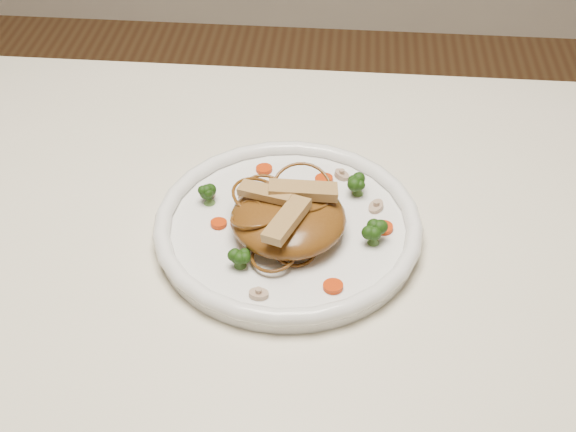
{
  "coord_description": "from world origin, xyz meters",
  "views": [
    {
      "loc": [
        0.1,
        -0.63,
        1.35
      ],
      "look_at": [
        0.04,
        0.02,
        0.78
      ],
      "focal_mm": 47.3,
      "sensor_mm": 36.0,
      "label": 1
    }
  ],
  "objects": [
    {
      "name": "chicken_b",
      "position": [
        0.02,
        0.02,
        0.81
      ],
      "size": [
        0.07,
        0.04,
        0.01
      ],
      "primitive_type": "cube",
      "rotation": [
        0.0,
        0.0,
        2.82
      ],
      "color": "tan",
      "rests_on": "noodle_mound"
    },
    {
      "name": "plate",
      "position": [
        0.04,
        0.02,
        0.76
      ],
      "size": [
        0.38,
        0.38,
        0.02
      ],
      "primitive_type": "cylinder",
      "rotation": [
        0.0,
        0.0,
        -0.29
      ],
      "color": "white",
      "rests_on": "table"
    },
    {
      "name": "table",
      "position": [
        0.0,
        0.0,
        0.65
      ],
      "size": [
        1.2,
        0.8,
        0.75
      ],
      "color": "beige",
      "rests_on": "ground"
    },
    {
      "name": "carrot_3",
      "position": [
        0.0,
        0.12,
        0.77
      ],
      "size": [
        0.03,
        0.03,
        0.0
      ],
      "primitive_type": "cylinder",
      "rotation": [
        0.0,
        0.0,
        0.36
      ],
      "color": "#C03307",
      "rests_on": "plate"
    },
    {
      "name": "broccoli_1",
      "position": [
        -0.05,
        0.05,
        0.78
      ],
      "size": [
        0.03,
        0.03,
        0.03
      ],
      "primitive_type": null,
      "rotation": [
        0.0,
        0.0,
        -0.41
      ],
      "color": "#1B3D0C",
      "rests_on": "plate"
    },
    {
      "name": "carrot_1",
      "position": [
        -0.04,
        0.01,
        0.77
      ],
      "size": [
        0.02,
        0.02,
        0.0
      ],
      "primitive_type": "cylinder",
      "rotation": [
        0.0,
        0.0,
        -0.1
      ],
      "color": "#C03307",
      "rests_on": "plate"
    },
    {
      "name": "carrot_4",
      "position": [
        0.1,
        -0.08,
        0.77
      ],
      "size": [
        0.03,
        0.03,
        0.0
      ],
      "primitive_type": "cylinder",
      "rotation": [
        0.0,
        0.0,
        -0.23
      ],
      "color": "#C03307",
      "rests_on": "plate"
    },
    {
      "name": "chicken_c",
      "position": [
        0.05,
        -0.03,
        0.81
      ],
      "size": [
        0.05,
        0.08,
        0.01
      ],
      "primitive_type": "cube",
      "rotation": [
        0.0,
        0.0,
        4.31
      ],
      "color": "tan",
      "rests_on": "noodle_mound"
    },
    {
      "name": "mushroom_0",
      "position": [
        0.02,
        -0.09,
        0.77
      ],
      "size": [
        0.02,
        0.02,
        0.01
      ],
      "primitive_type": "cylinder",
      "rotation": [
        0.0,
        0.0,
        0.01
      ],
      "color": "#C6AE95",
      "rests_on": "plate"
    },
    {
      "name": "mushroom_1",
      "position": [
        0.15,
        0.06,
        0.77
      ],
      "size": [
        0.03,
        0.03,
        0.01
      ],
      "primitive_type": "cylinder",
      "rotation": [
        0.0,
        0.0,
        1.1
      ],
      "color": "#C6AE95",
      "rests_on": "plate"
    },
    {
      "name": "broccoli_3",
      "position": [
        0.14,
        -0.0,
        0.78
      ],
      "size": [
        0.04,
        0.04,
        0.03
      ],
      "primitive_type": null,
      "rotation": [
        0.0,
        0.0,
        -0.37
      ],
      "color": "#1B3D0C",
      "rests_on": "plate"
    },
    {
      "name": "broccoli_2",
      "position": [
        -0.0,
        -0.05,
        0.78
      ],
      "size": [
        0.02,
        0.02,
        0.03
      ],
      "primitive_type": null,
      "rotation": [
        0.0,
        0.0,
        0.04
      ],
      "color": "#1B3D0C",
      "rests_on": "plate"
    },
    {
      "name": "mushroom_3",
      "position": [
        0.1,
        0.12,
        0.77
      ],
      "size": [
        0.03,
        0.03,
        0.01
      ],
      "primitive_type": "cylinder",
      "rotation": [
        0.0,
        0.0,
        2.33
      ],
      "color": "#C6AE95",
      "rests_on": "plate"
    },
    {
      "name": "chicken_a",
      "position": [
        0.06,
        0.02,
        0.81
      ],
      "size": [
        0.08,
        0.03,
        0.01
      ],
      "primitive_type": "cube",
      "rotation": [
        0.0,
        0.0,
        0.08
      ],
      "color": "tan",
      "rests_on": "noodle_mound"
    },
    {
      "name": "broccoli_0",
      "position": [
        0.12,
        0.08,
        0.78
      ],
      "size": [
        0.03,
        0.03,
        0.03
      ],
      "primitive_type": null,
      "rotation": [
        0.0,
        0.0,
        0.24
      ],
      "color": "#1B3D0C",
      "rests_on": "plate"
    },
    {
      "name": "noodle_mound",
      "position": [
        0.05,
        0.01,
        0.79
      ],
      "size": [
        0.13,
        0.13,
        0.04
      ],
      "primitive_type": "ellipsoid",
      "rotation": [
        0.0,
        0.0,
        0.02
      ],
      "color": "brown",
      "rests_on": "plate"
    },
    {
      "name": "carrot_0",
      "position": [
        0.08,
        0.11,
        0.77
      ],
      "size": [
        0.03,
        0.03,
        0.0
      ],
      "primitive_type": "cylinder",
      "rotation": [
        0.0,
        0.0,
        -0.43
      ],
      "color": "#C03307",
      "rests_on": "plate"
    },
    {
      "name": "carrot_2",
      "position": [
        0.15,
        0.02,
        0.77
      ],
      "size": [
        0.03,
        0.03,
        0.0
      ],
      "primitive_type": "cylinder",
      "rotation": [
        0.0,
        0.0,
        0.15
      ],
      "color": "#C03307",
      "rests_on": "plate"
    },
    {
      "name": "mushroom_2",
      "position": [
        -0.06,
        0.07,
        0.77
      ],
      "size": [
        0.03,
        0.03,
        0.01
      ],
      "primitive_type": "cylinder",
      "rotation": [
        0.0,
        0.0,
        -0.85
      ],
      "color": "#C6AE95",
      "rests_on": "plate"
    }
  ]
}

